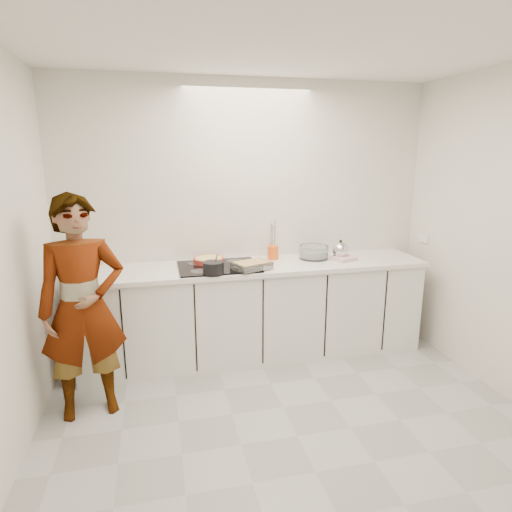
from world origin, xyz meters
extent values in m
cube|color=#ACACAC|center=(0.00, 0.00, 0.00)|extent=(3.60, 3.20, 0.00)
cube|color=white|center=(0.00, 0.00, 2.60)|extent=(3.60, 3.20, 0.00)
cube|color=silver|center=(0.00, 1.60, 1.30)|extent=(3.60, 0.00, 2.60)
cube|color=silver|center=(0.00, -1.60, 1.30)|extent=(3.60, 0.00, 2.60)
cube|color=white|center=(1.79, 1.33, 1.07)|extent=(0.02, 0.15, 0.09)
cube|color=white|center=(0.00, 1.28, 0.43)|extent=(3.20, 0.58, 0.87)
cube|color=white|center=(0.00, 1.28, 0.89)|extent=(3.24, 0.64, 0.04)
cube|color=black|center=(-0.35, 1.26, 0.92)|extent=(0.72, 0.54, 0.01)
cylinder|color=#B3352A|center=(-0.42, 1.40, 0.95)|extent=(0.37, 0.37, 0.05)
cylinder|color=#F8D46C|center=(-0.42, 1.40, 0.97)|extent=(0.32, 0.32, 0.01)
cylinder|color=black|center=(-0.43, 1.03, 0.97)|extent=(0.23, 0.23, 0.10)
cylinder|color=silver|center=(-0.41, 1.05, 1.02)|extent=(0.05, 0.06, 0.15)
cube|color=silver|center=(-0.08, 1.11, 0.95)|extent=(0.38, 0.33, 0.06)
cube|color=#F1CD77|center=(-0.08, 1.11, 0.97)|extent=(0.34, 0.29, 0.02)
cylinder|color=silver|center=(0.61, 1.37, 0.98)|extent=(0.31, 0.31, 0.13)
cylinder|color=white|center=(0.61, 1.37, 0.96)|extent=(0.26, 0.26, 0.06)
cube|color=white|center=(0.88, 1.24, 0.93)|extent=(0.25, 0.21, 0.03)
cylinder|color=black|center=(0.86, 1.31, 0.92)|extent=(0.18, 0.18, 0.02)
sphere|color=silver|center=(0.86, 1.31, 1.00)|extent=(0.17, 0.17, 0.16)
sphere|color=black|center=(0.86, 1.31, 1.09)|extent=(0.03, 0.03, 0.03)
cylinder|color=#F25716|center=(0.21, 1.44, 0.98)|extent=(0.12, 0.12, 0.13)
imported|color=white|center=(-1.43, 0.66, 0.83)|extent=(0.67, 0.51, 1.66)
camera|label=1|loc=(-0.88, -2.46, 1.94)|focal=30.00mm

